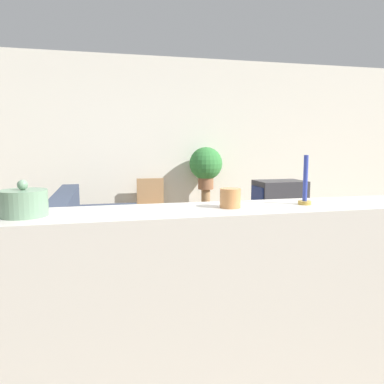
# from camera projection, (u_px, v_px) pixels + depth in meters

# --- Properties ---
(ground_plane) EXTENTS (14.00, 14.00, 0.00)m
(ground_plane) POSITION_uv_depth(u_px,v_px,m) (190.00, 353.00, 2.52)
(ground_plane) COLOR gray
(wall_back) EXTENTS (9.00, 0.06, 2.70)m
(wall_back) POSITION_uv_depth(u_px,v_px,m) (138.00, 148.00, 5.65)
(wall_back) COLOR silver
(wall_back) RESTS_ON ground_plane
(couch) EXTENTS (0.92, 2.05, 0.90)m
(couch) POSITION_uv_depth(u_px,v_px,m) (96.00, 250.00, 3.89)
(couch) COLOR #384256
(couch) RESTS_ON ground_plane
(tv_stand) EXTENTS (0.72, 0.47, 0.41)m
(tv_stand) POSITION_uv_depth(u_px,v_px,m) (278.00, 244.00, 4.52)
(tv_stand) COLOR #9E754C
(tv_stand) RESTS_ON ground_plane
(television) EXTENTS (0.57, 0.40, 0.56)m
(television) POSITION_uv_depth(u_px,v_px,m) (279.00, 204.00, 4.45)
(television) COLOR #333338
(television) RESTS_ON tv_stand
(wooden_chair) EXTENTS (0.44, 0.44, 0.90)m
(wooden_chair) POSITION_uv_depth(u_px,v_px,m) (152.00, 206.00, 5.45)
(wooden_chair) COLOR #9E754C
(wooden_chair) RESTS_ON ground_plane
(plant_stand) EXTENTS (0.13, 0.13, 0.73)m
(plant_stand) POSITION_uv_depth(u_px,v_px,m) (206.00, 213.00, 5.71)
(plant_stand) COLOR #9E754C
(plant_stand) RESTS_ON ground_plane
(potted_plant) EXTENTS (0.50, 0.50, 0.63)m
(potted_plant) POSITION_uv_depth(u_px,v_px,m) (206.00, 165.00, 5.62)
(potted_plant) COLOR #8E5B3D
(potted_plant) RESTS_ON plant_stand
(foreground_counter) EXTENTS (2.64, 0.44, 1.07)m
(foreground_counter) POSITION_uv_depth(u_px,v_px,m) (211.00, 309.00, 1.97)
(foreground_counter) COLOR beige
(foreground_counter) RESTS_ON ground_plane
(decorative_bowl) EXTENTS (0.21, 0.21, 0.17)m
(decorative_bowl) POSITION_uv_depth(u_px,v_px,m) (24.00, 203.00, 1.69)
(decorative_bowl) COLOR gray
(decorative_bowl) RESTS_ON foreground_counter
(candle_jar) EXTENTS (0.11, 0.11, 0.10)m
(candle_jar) POSITION_uv_depth(u_px,v_px,m) (230.00, 198.00, 1.92)
(candle_jar) COLOR #C6844C
(candle_jar) RESTS_ON foreground_counter
(candlestick) EXTENTS (0.07, 0.07, 0.27)m
(candlestick) POSITION_uv_depth(u_px,v_px,m) (305.00, 188.00, 2.01)
(candlestick) COLOR #B7933D
(candlestick) RESTS_ON foreground_counter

